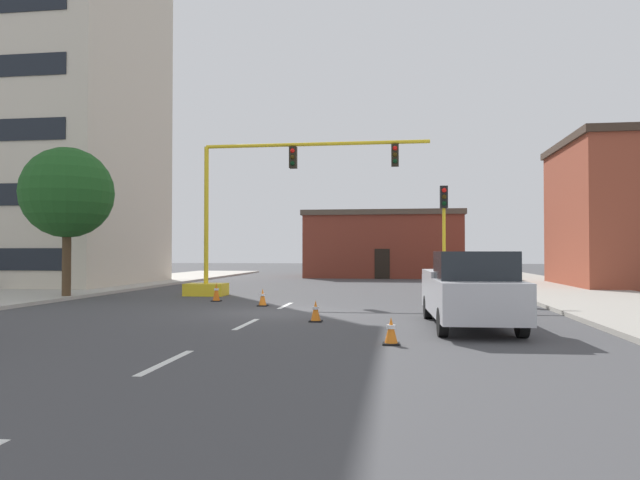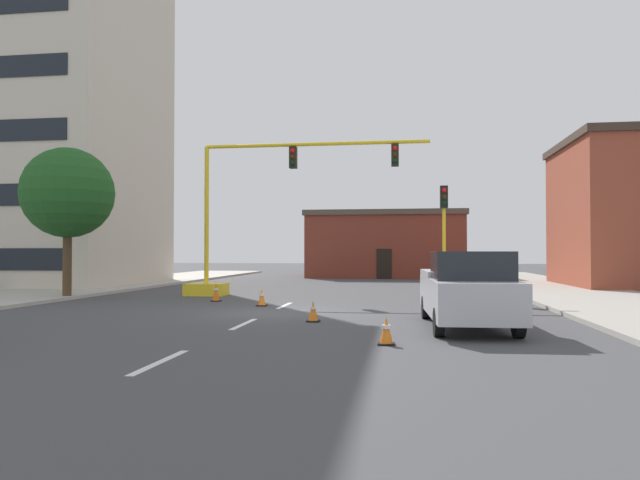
{
  "view_description": "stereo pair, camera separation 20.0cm",
  "coord_description": "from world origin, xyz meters",
  "px_view_note": "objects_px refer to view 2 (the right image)",
  "views": [
    {
      "loc": [
        4.13,
        -18.43,
        1.98
      ],
      "look_at": [
        0.71,
        6.72,
        2.5
      ],
      "focal_mm": 32.48,
      "sensor_mm": 36.0,
      "label": 1
    },
    {
      "loc": [
        4.33,
        -18.4,
        1.98
      ],
      "look_at": [
        0.71,
        6.72,
        2.5
      ],
      "focal_mm": 32.48,
      "sensor_mm": 36.0,
      "label": 2
    }
  ],
  "objects_px": {
    "traffic_cone_roadside_b": "(386,331)",
    "traffic_cone_roadside_c": "(313,311)",
    "traffic_light_pole_right": "(444,216)",
    "traffic_cone_roadside_a": "(216,292)",
    "pickup_truck_silver": "(466,290)",
    "traffic_cone_roadside_d": "(262,297)",
    "traffic_signal_gantry": "(239,244)",
    "tree_left_near": "(68,193)"
  },
  "relations": [
    {
      "from": "traffic_cone_roadside_b",
      "to": "traffic_cone_roadside_c",
      "type": "height_order",
      "value": "traffic_cone_roadside_c"
    },
    {
      "from": "traffic_light_pole_right",
      "to": "traffic_cone_roadside_a",
      "type": "distance_m",
      "value": 10.09
    },
    {
      "from": "pickup_truck_silver",
      "to": "traffic_cone_roadside_d",
      "type": "xyz_separation_m",
      "value": [
        -6.75,
        5.08,
        -0.66
      ]
    },
    {
      "from": "traffic_cone_roadside_d",
      "to": "traffic_cone_roadside_c",
      "type": "bearing_deg",
      "value": -59.64
    },
    {
      "from": "traffic_cone_roadside_d",
      "to": "traffic_cone_roadside_a",
      "type": "bearing_deg",
      "value": 143.35
    },
    {
      "from": "traffic_cone_roadside_b",
      "to": "traffic_cone_roadside_d",
      "type": "relative_size",
      "value": 0.93
    },
    {
      "from": "traffic_cone_roadside_b",
      "to": "traffic_cone_roadside_c",
      "type": "relative_size",
      "value": 0.98
    },
    {
      "from": "traffic_signal_gantry",
      "to": "tree_left_near",
      "type": "xyz_separation_m",
      "value": [
        -6.62,
        -2.73,
        2.09
      ]
    },
    {
      "from": "traffic_signal_gantry",
      "to": "pickup_truck_silver",
      "type": "height_order",
      "value": "traffic_signal_gantry"
    },
    {
      "from": "pickup_truck_silver",
      "to": "traffic_cone_roadside_b",
      "type": "height_order",
      "value": "pickup_truck_silver"
    },
    {
      "from": "traffic_light_pole_right",
      "to": "traffic_cone_roadside_c",
      "type": "height_order",
      "value": "traffic_light_pole_right"
    },
    {
      "from": "tree_left_near",
      "to": "traffic_cone_roadside_b",
      "type": "distance_m",
      "value": 17.41
    },
    {
      "from": "traffic_cone_roadside_a",
      "to": "traffic_cone_roadside_c",
      "type": "bearing_deg",
      "value": -51.43
    },
    {
      "from": "traffic_cone_roadside_b",
      "to": "traffic_cone_roadside_c",
      "type": "xyz_separation_m",
      "value": [
        -2.17,
        3.77,
        0.01
      ]
    },
    {
      "from": "traffic_cone_roadside_c",
      "to": "traffic_cone_roadside_b",
      "type": "bearing_deg",
      "value": -60.1
    },
    {
      "from": "tree_left_near",
      "to": "pickup_truck_silver",
      "type": "relative_size",
      "value": 1.16
    },
    {
      "from": "traffic_cone_roadside_c",
      "to": "traffic_light_pole_right",
      "type": "bearing_deg",
      "value": 64.59
    },
    {
      "from": "traffic_light_pole_right",
      "to": "tree_left_near",
      "type": "distance_m",
      "value": 15.93
    },
    {
      "from": "traffic_cone_roadside_c",
      "to": "traffic_cone_roadside_d",
      "type": "bearing_deg",
      "value": 120.36
    },
    {
      "from": "pickup_truck_silver",
      "to": "traffic_cone_roadside_c",
      "type": "xyz_separation_m",
      "value": [
        -4.16,
        0.66,
        -0.68
      ]
    },
    {
      "from": "tree_left_near",
      "to": "traffic_cone_roadside_a",
      "type": "height_order",
      "value": "tree_left_near"
    },
    {
      "from": "pickup_truck_silver",
      "to": "traffic_cone_roadside_a",
      "type": "relative_size",
      "value": 7.28
    },
    {
      "from": "traffic_cone_roadside_b",
      "to": "traffic_cone_roadside_c",
      "type": "distance_m",
      "value": 4.35
    },
    {
      "from": "pickup_truck_silver",
      "to": "tree_left_near",
      "type": "bearing_deg",
      "value": 155.95
    },
    {
      "from": "traffic_signal_gantry",
      "to": "traffic_cone_roadside_c",
      "type": "relative_size",
      "value": 17.95
    },
    {
      "from": "pickup_truck_silver",
      "to": "traffic_cone_roadside_a",
      "type": "xyz_separation_m",
      "value": [
        -9.05,
        6.79,
        -0.61
      ]
    },
    {
      "from": "traffic_cone_roadside_a",
      "to": "traffic_cone_roadside_b",
      "type": "bearing_deg",
      "value": -54.52
    },
    {
      "from": "traffic_cone_roadside_a",
      "to": "traffic_cone_roadside_d",
      "type": "distance_m",
      "value": 2.87
    },
    {
      "from": "traffic_signal_gantry",
      "to": "traffic_cone_roadside_a",
      "type": "bearing_deg",
      "value": -91.65
    },
    {
      "from": "tree_left_near",
      "to": "traffic_cone_roadside_d",
      "type": "distance_m",
      "value": 9.93
    },
    {
      "from": "traffic_signal_gantry",
      "to": "tree_left_near",
      "type": "bearing_deg",
      "value": -157.58
    },
    {
      "from": "traffic_light_pole_right",
      "to": "traffic_cone_roadside_c",
      "type": "distance_m",
      "value": 10.44
    },
    {
      "from": "traffic_cone_roadside_a",
      "to": "traffic_cone_roadside_d",
      "type": "relative_size",
      "value": 1.18
    },
    {
      "from": "traffic_signal_gantry",
      "to": "pickup_truck_silver",
      "type": "distance_m",
      "value": 13.27
    },
    {
      "from": "pickup_truck_silver",
      "to": "traffic_light_pole_right",
      "type": "bearing_deg",
      "value": 89.43
    },
    {
      "from": "traffic_signal_gantry",
      "to": "pickup_truck_silver",
      "type": "bearing_deg",
      "value": -47.21
    },
    {
      "from": "traffic_signal_gantry",
      "to": "traffic_cone_roadside_a",
      "type": "xyz_separation_m",
      "value": [
        -0.08,
        -2.9,
        -1.98
      ]
    },
    {
      "from": "traffic_light_pole_right",
      "to": "traffic_cone_roadside_c",
      "type": "xyz_separation_m",
      "value": [
        -4.26,
        -8.97,
        -3.23
      ]
    },
    {
      "from": "traffic_light_pole_right",
      "to": "traffic_cone_roadside_d",
      "type": "relative_size",
      "value": 7.5
    },
    {
      "from": "traffic_cone_roadside_a",
      "to": "traffic_cone_roadside_b",
      "type": "xyz_separation_m",
      "value": [
        7.05,
        -9.9,
        -0.08
      ]
    },
    {
      "from": "traffic_cone_roadside_a",
      "to": "traffic_cone_roadside_d",
      "type": "xyz_separation_m",
      "value": [
        2.3,
        -1.71,
        -0.06
      ]
    },
    {
      "from": "traffic_signal_gantry",
      "to": "traffic_cone_roadside_c",
      "type": "height_order",
      "value": "traffic_signal_gantry"
    }
  ]
}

